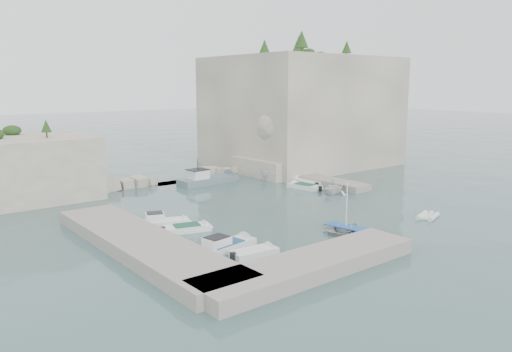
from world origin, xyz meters
TOP-DOWN VIEW (x-y plane):
  - ground at (0.00, 0.00)m, footprint 400.00×400.00m
  - cliff_east at (23.00, 23.00)m, footprint 26.00×22.00m
  - cliff_terrace at (13.00, 18.00)m, footprint 8.00×10.00m
  - outcrop_west at (-20.00, 25.00)m, footprint 16.00×14.00m
  - quay_west at (-17.00, -1.00)m, footprint 5.00×24.00m
  - quay_south at (-10.00, -12.50)m, footprint 18.00×4.00m
  - ledge_east at (13.50, 10.00)m, footprint 3.00×16.00m
  - breakwater at (-1.00, 22.00)m, footprint 28.00×3.00m
  - motorboat_b at (-12.36, 4.29)m, footprint 5.42×3.43m
  - motorboat_d at (-11.90, -4.95)m, footprint 6.31×2.78m
  - motorboat_e at (-10.93, -7.47)m, footprint 4.11×2.00m
  - motorboat_c at (-11.56, 1.35)m, footprint 4.78×2.83m
  - rowboat at (-0.69, -7.56)m, footprint 4.66×3.71m
  - inflatable_dinghy at (9.14, -9.39)m, footprint 3.27×2.26m
  - tender_east_a at (10.18, 3.89)m, footprint 3.88×3.41m
  - tender_east_b at (9.48, 8.11)m, footprint 2.49×5.05m
  - tender_east_c at (11.57, 10.10)m, footprint 2.39×5.30m
  - tender_east_d at (10.76, 15.12)m, footprint 5.02×2.34m
  - work_boat at (1.95, 18.51)m, footprint 9.14×3.09m
  - rowboat_mast at (-0.69, -7.56)m, footprint 0.10×0.10m
  - vegetation at (17.83, 24.40)m, footprint 53.48×13.88m

SIDE VIEW (x-z plane):
  - ground at x=0.00m, z-range 0.00..0.00m
  - motorboat_b at x=-12.36m, z-range -0.70..0.70m
  - motorboat_d at x=-11.90m, z-range -0.70..0.70m
  - motorboat_e at x=-10.93m, z-range -0.35..0.35m
  - motorboat_c at x=-11.56m, z-range -0.35..0.35m
  - rowboat at x=-0.69m, z-range -0.43..0.43m
  - inflatable_dinghy at x=9.14m, z-range -0.22..0.22m
  - tender_east_a at x=10.18m, z-range -0.97..0.97m
  - tender_east_b at x=9.48m, z-range -0.35..0.35m
  - tender_east_c at x=11.57m, z-range -0.35..0.35m
  - tender_east_d at x=10.76m, z-range -0.94..0.94m
  - work_boat at x=1.95m, z-range -1.10..1.10m
  - ledge_east at x=13.50m, z-range 0.00..0.80m
  - quay_west at x=-17.00m, z-range 0.00..1.10m
  - quay_south at x=-10.00m, z-range 0.00..1.10m
  - breakwater at x=-1.00m, z-range 0.00..1.40m
  - cliff_terrace at x=13.00m, z-range 0.00..2.50m
  - rowboat_mast at x=-0.69m, z-range 0.43..4.63m
  - outcrop_west at x=-20.00m, z-range 0.00..7.00m
  - cliff_east at x=23.00m, z-range 0.00..17.00m
  - vegetation at x=17.83m, z-range 11.23..24.63m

